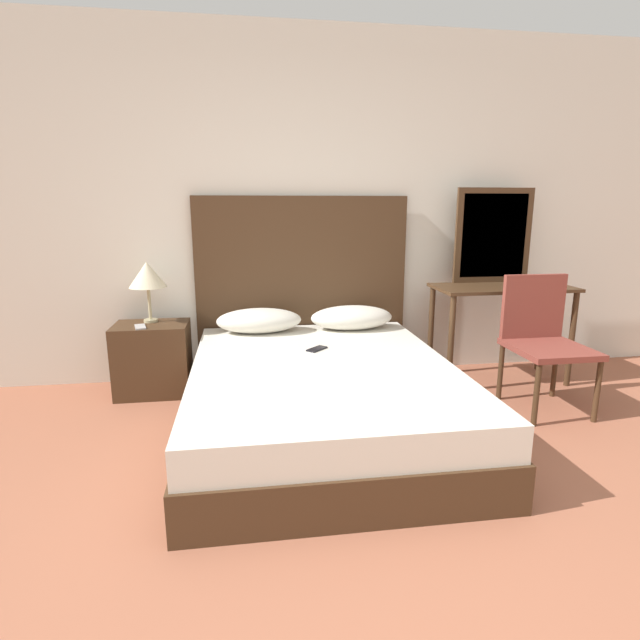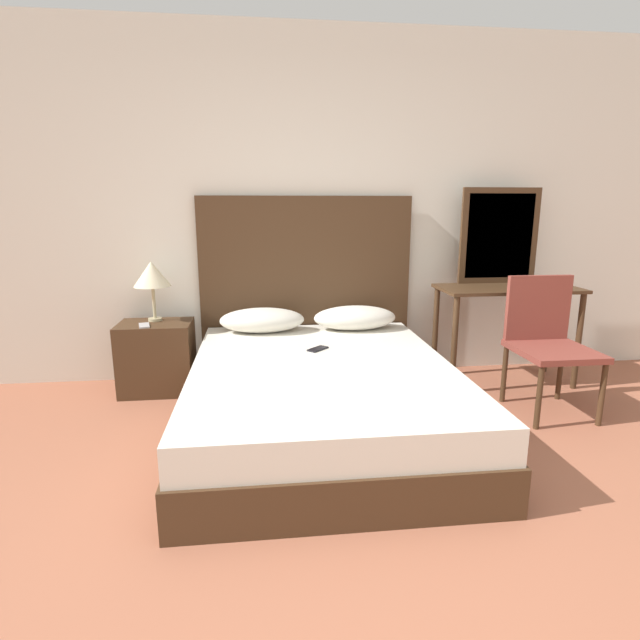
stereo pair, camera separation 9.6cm
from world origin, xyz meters
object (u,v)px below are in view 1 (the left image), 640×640
at_px(table_lamp, 147,276).
at_px(chair, 542,335).
at_px(vanity_desk, 502,303).
at_px(bed, 322,397).
at_px(nightstand, 153,359).
at_px(phone_on_bed, 317,349).
at_px(phone_on_nightstand, 140,327).

distance_m(table_lamp, chair, 2.83).
relative_size(vanity_desk, chair, 1.16).
height_order(bed, chair, chair).
bearing_deg(nightstand, bed, -35.27).
distance_m(bed, vanity_desk, 1.73).
bearing_deg(phone_on_bed, chair, -4.84).
relative_size(bed, phone_on_bed, 13.32).
relative_size(nightstand, phone_on_nightstand, 3.27).
bearing_deg(phone_on_nightstand, nightstand, 60.83).
xyz_separation_m(table_lamp, vanity_desk, (2.69, -0.19, -0.24)).
bearing_deg(vanity_desk, phone_on_bed, -165.44).
height_order(nightstand, phone_on_nightstand, phone_on_nightstand).
bearing_deg(vanity_desk, chair, -86.82).
distance_m(nightstand, phone_on_nightstand, 0.29).
distance_m(bed, chair, 1.60).
xyz_separation_m(nightstand, vanity_desk, (2.68, -0.11, 0.37)).
xyz_separation_m(bed, vanity_desk, (1.53, 0.70, 0.42)).
distance_m(bed, table_lamp, 1.61).
xyz_separation_m(bed, chair, (1.56, 0.17, 0.30)).
bearing_deg(phone_on_bed, nightstand, 156.28).
xyz_separation_m(bed, nightstand, (-1.15, 0.81, 0.05)).
distance_m(bed, phone_on_nightstand, 1.44).
distance_m(vanity_desk, chair, 0.54).
bearing_deg(chair, vanity_desk, 93.18).
distance_m(table_lamp, phone_on_nightstand, 0.39).
height_order(bed, table_lamp, table_lamp).
height_order(bed, phone_on_nightstand, phone_on_nightstand).
bearing_deg(vanity_desk, bed, -155.43).
bearing_deg(phone_on_nightstand, bed, -30.82).
distance_m(bed, phone_on_bed, 0.38).
relative_size(bed, vanity_desk, 1.96).
height_order(phone_on_bed, table_lamp, table_lamp).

